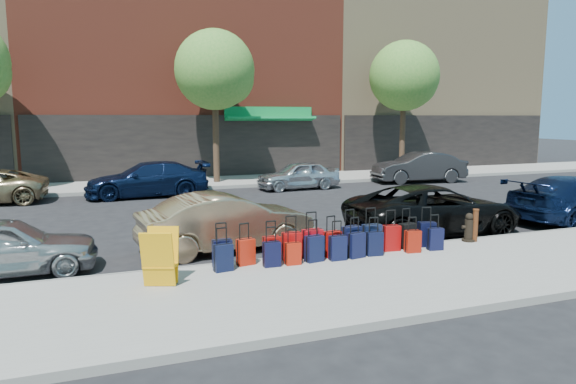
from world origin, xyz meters
name	(u,v)px	position (x,y,z in m)	size (l,w,h in m)	color
ground	(267,222)	(0.00, 0.00, 0.00)	(120.00, 120.00, 0.00)	black
sidewalk_near	(368,281)	(0.00, -6.50, 0.07)	(60.00, 4.00, 0.15)	gray
sidewalk_far	(205,182)	(0.00, 10.00, 0.07)	(60.00, 4.00, 0.15)	gray
curb_near	(326,256)	(0.00, -4.48, 0.07)	(60.00, 0.08, 0.15)	gray
curb_far	(213,188)	(0.00, 7.98, 0.07)	(60.00, 0.08, 0.15)	gray
building_center	(176,7)	(0.00, 17.99, 9.98)	(17.00, 12.85, 20.00)	maroon
building_right	(400,38)	(16.00, 17.99, 8.98)	(15.00, 12.12, 18.00)	#9A835E
tree_center	(218,72)	(0.64, 9.50, 5.41)	(3.80, 3.80, 7.27)	black
tree_right	(406,78)	(11.14, 9.50, 5.41)	(3.80, 3.80, 7.27)	black
suitcase_front_0	(222,253)	(-2.54, -4.81, 0.45)	(0.40, 0.23, 0.95)	black
suitcase_front_1	(246,252)	(-2.02, -4.80, 0.43)	(0.41, 0.28, 0.91)	#A91B0A
suitcase_front_2	(272,249)	(-1.43, -4.78, 0.44)	(0.38, 0.21, 0.91)	#950C09
suitcase_front_3	(292,246)	(-0.96, -4.79, 0.46)	(0.43, 0.25, 0.99)	#9E0A0A
suitcase_front_4	(312,244)	(-0.48, -4.81, 0.48)	(0.45, 0.27, 1.05)	#A90A13
suitcase_front_5	(332,244)	(-0.01, -4.85, 0.44)	(0.42, 0.29, 0.94)	#A30E0A
suitcase_front_6	(351,240)	(0.51, -4.77, 0.48)	(0.46, 0.30, 1.04)	black
suitcase_front_7	(372,238)	(1.05, -4.78, 0.48)	(0.43, 0.24, 1.04)	black
suitcase_front_8	(391,238)	(1.54, -4.85, 0.45)	(0.42, 0.26, 0.97)	#8E0909
suitcase_front_9	(407,236)	(2.03, -4.77, 0.45)	(0.43, 0.27, 0.97)	black
suitcase_front_10	(427,234)	(2.56, -4.80, 0.45)	(0.44, 0.29, 0.97)	black
suitcase_back_0	(223,258)	(-2.58, -5.07, 0.43)	(0.41, 0.27, 0.91)	black
suitcase_back_2	(272,254)	(-1.54, -5.11, 0.42)	(0.36, 0.21, 0.85)	black
suitcase_back_3	(293,254)	(-1.07, -5.14, 0.39)	(0.33, 0.19, 0.77)	#A21B0A
suitcase_back_4	(314,248)	(-0.54, -5.07, 0.44)	(0.42, 0.29, 0.93)	black
suitcase_back_5	(338,248)	(-0.01, -5.15, 0.42)	(0.37, 0.22, 0.88)	black
suitcase_back_6	(356,245)	(0.46, -5.11, 0.44)	(0.42, 0.29, 0.92)	black
suitcase_back_7	(374,244)	(0.94, -5.09, 0.43)	(0.39, 0.25, 0.88)	black
suitcase_back_9	(413,241)	(1.92, -5.17, 0.41)	(0.37, 0.24, 0.84)	maroon
suitcase_back_10	(435,239)	(2.55, -5.16, 0.42)	(0.38, 0.25, 0.85)	black
fire_hydrant	(469,228)	(3.89, -4.73, 0.49)	(0.38, 0.33, 0.73)	black
bollard	(475,225)	(4.01, -4.81, 0.58)	(0.15, 0.15, 0.84)	#38190C
display_rack	(160,258)	(-3.89, -5.53, 0.68)	(0.79, 0.82, 1.07)	#EA9F0D
car_near_0	(3,247)	(-6.83, -3.34, 0.63)	(1.48, 3.68, 1.25)	#ACAFB3
car_near_1	(227,222)	(-1.97, -2.91, 0.71)	(1.51, 4.33, 1.43)	tan
car_near_2	(434,209)	(3.96, -3.15, 0.70)	(2.32, 5.04, 1.40)	black
car_far_1	(147,179)	(-3.02, 6.77, 0.73)	(2.03, 5.00, 1.45)	#0C1938
car_far_2	(298,175)	(3.68, 6.67, 0.65)	(1.53, 3.81, 1.30)	silver
car_far_3	(419,167)	(10.36, 6.91, 0.77)	(1.63, 4.67, 1.54)	#2F2E31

